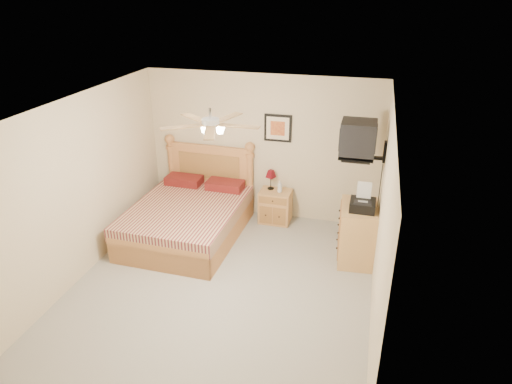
% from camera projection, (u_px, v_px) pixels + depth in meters
% --- Properties ---
extents(floor, '(4.50, 4.50, 0.00)m').
position_uv_depth(floor, '(223.00, 285.00, 6.31)').
color(floor, gray).
rests_on(floor, ground).
extents(ceiling, '(4.00, 4.50, 0.04)m').
position_uv_depth(ceiling, '(216.00, 107.00, 5.26)').
color(ceiling, white).
rests_on(ceiling, ground).
extents(wall_back, '(4.00, 0.04, 2.50)m').
position_uv_depth(wall_back, '(262.00, 148.00, 7.76)').
color(wall_back, beige).
rests_on(wall_back, ground).
extents(wall_front, '(4.00, 0.04, 2.50)m').
position_uv_depth(wall_front, '(133.00, 320.00, 3.81)').
color(wall_front, beige).
rests_on(wall_front, ground).
extents(wall_left, '(0.04, 4.50, 2.50)m').
position_uv_depth(wall_left, '(81.00, 188.00, 6.24)').
color(wall_left, beige).
rests_on(wall_left, ground).
extents(wall_right, '(0.04, 4.50, 2.50)m').
position_uv_depth(wall_right, '(382.00, 224.00, 5.33)').
color(wall_right, beige).
rests_on(wall_right, ground).
extents(bed, '(1.67, 2.16, 1.37)m').
position_uv_depth(bed, '(186.00, 199.00, 7.23)').
color(bed, '#C68047').
rests_on(bed, ground).
extents(nightstand, '(0.54, 0.40, 0.57)m').
position_uv_depth(nightstand, '(275.00, 206.00, 7.88)').
color(nightstand, '#A77C40').
rests_on(nightstand, ground).
extents(table_lamp, '(0.24, 0.24, 0.35)m').
position_uv_depth(table_lamp, '(271.00, 180.00, 7.78)').
color(table_lamp, '#56070F').
rests_on(table_lamp, nightstand).
extents(lotion_bottle, '(0.10, 0.10, 0.21)m').
position_uv_depth(lotion_bottle, '(280.00, 186.00, 7.68)').
color(lotion_bottle, silver).
rests_on(lotion_bottle, nightstand).
extents(framed_picture, '(0.46, 0.04, 0.46)m').
position_uv_depth(framed_picture, '(278.00, 128.00, 7.53)').
color(framed_picture, black).
rests_on(framed_picture, wall_back).
extents(dresser, '(0.57, 0.79, 0.88)m').
position_uv_depth(dresser, '(357.00, 233.00, 6.73)').
color(dresser, tan).
rests_on(dresser, ground).
extents(fax_machine, '(0.35, 0.38, 0.38)m').
position_uv_depth(fax_machine, '(363.00, 198.00, 6.37)').
color(fax_machine, black).
rests_on(fax_machine, dresser).
extents(magazine_lower, '(0.30, 0.35, 0.03)m').
position_uv_depth(magazine_lower, '(357.00, 199.00, 6.75)').
color(magazine_lower, '#B3A38B').
rests_on(magazine_lower, dresser).
extents(magazine_upper, '(0.19, 0.25, 0.02)m').
position_uv_depth(magazine_upper, '(357.00, 197.00, 6.74)').
color(magazine_upper, gray).
rests_on(magazine_upper, magazine_lower).
extents(wall_tv, '(0.56, 0.46, 0.58)m').
position_uv_depth(wall_tv, '(369.00, 141.00, 6.33)').
color(wall_tv, black).
rests_on(wall_tv, wall_right).
extents(ceiling_fan, '(1.14, 1.14, 0.28)m').
position_uv_depth(ceiling_fan, '(211.00, 124.00, 5.14)').
color(ceiling_fan, white).
rests_on(ceiling_fan, ceiling).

